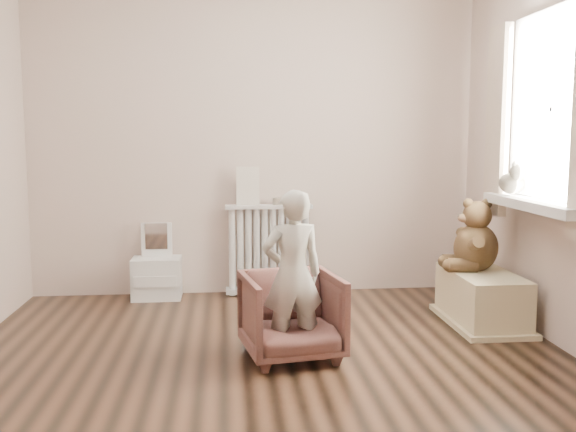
{
  "coord_description": "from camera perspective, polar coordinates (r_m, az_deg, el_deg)",
  "views": [
    {
      "loc": [
        -0.23,
        -3.45,
        1.28
      ],
      "look_at": [
        0.15,
        0.45,
        0.8
      ],
      "focal_mm": 40.0,
      "sensor_mm": 36.0,
      "label": 1
    }
  ],
  "objects": [
    {
      "name": "floor",
      "position": [
        3.69,
        -1.69,
        -13.33
      ],
      "size": [
        3.6,
        3.6,
        0.01
      ],
      "primitive_type": "cube",
      "color": "black",
      "rests_on": "ground"
    },
    {
      "name": "back_wall",
      "position": [
        5.26,
        -3.07,
        7.2
      ],
      "size": [
        3.6,
        0.02,
        2.6
      ],
      "primitive_type": "cube",
      "color": "beige",
      "rests_on": "ground"
    },
    {
      "name": "front_wall",
      "position": [
        1.67,
        2.33,
        7.59
      ],
      "size": [
        3.6,
        0.02,
        2.6
      ],
      "primitive_type": "cube",
      "color": "beige",
      "rests_on": "ground"
    },
    {
      "name": "window",
      "position": [
        4.25,
        22.65,
        8.74
      ],
      "size": [
        0.03,
        0.9,
        1.1
      ],
      "primitive_type": "cube",
      "color": "white",
      "rests_on": "right_wall"
    },
    {
      "name": "window_sill",
      "position": [
        4.22,
        21.2,
        0.94
      ],
      "size": [
        0.22,
        1.1,
        0.06
      ],
      "primitive_type": "cube",
      "color": "silver",
      "rests_on": "right_wall"
    },
    {
      "name": "curtain_right",
      "position": [
        4.71,
        18.13,
        7.98
      ],
      "size": [
        0.06,
        0.26,
        1.3
      ],
      "primitive_type": "cube",
      "color": "beige",
      "rests_on": "right_wall"
    },
    {
      "name": "radiator",
      "position": [
        5.22,
        -1.7,
        -2.83
      ],
      "size": [
        0.7,
        0.13,
        0.74
      ],
      "primitive_type": "cube",
      "color": "silver",
      "rests_on": "floor"
    },
    {
      "name": "paper_doll",
      "position": [
        5.15,
        -3.59,
        2.68
      ],
      "size": [
        0.18,
        0.02,
        0.31
      ],
      "primitive_type": "cube",
      "color": "beige",
      "rests_on": "radiator"
    },
    {
      "name": "tin_a",
      "position": [
        5.17,
        -0.85,
        1.32
      ],
      "size": [
        0.09,
        0.09,
        0.06
      ],
      "primitive_type": "cylinder",
      "color": "#A59E8C",
      "rests_on": "radiator"
    },
    {
      "name": "tin_b",
      "position": [
        5.19,
        0.68,
        1.34
      ],
      "size": [
        0.1,
        0.1,
        0.06
      ],
      "primitive_type": "cylinder",
      "color": "#A59E8C",
      "rests_on": "radiator"
    },
    {
      "name": "toy_vanity",
      "position": [
        5.23,
        -11.6,
        -4.23
      ],
      "size": [
        0.38,
        0.27,
        0.6
      ],
      "primitive_type": "cube",
      "color": "silver",
      "rests_on": "floor"
    },
    {
      "name": "armchair",
      "position": [
        3.77,
        0.32,
        -8.84
      ],
      "size": [
        0.62,
        0.64,
        0.5
      ],
      "primitive_type": "imported",
      "rotation": [
        0.0,
        0.0,
        0.17
      ],
      "color": "brown",
      "rests_on": "floor"
    },
    {
      "name": "child",
      "position": [
        3.66,
        0.4,
        -5.22
      ],
      "size": [
        0.39,
        0.29,
        0.97
      ],
      "primitive_type": "imported",
      "rotation": [
        0.0,
        0.0,
        3.32
      ],
      "color": "beige",
      "rests_on": "armchair"
    },
    {
      "name": "toy_bench",
      "position": [
        4.65,
        16.86,
        -6.76
      ],
      "size": [
        0.41,
        0.77,
        0.36
      ],
      "primitive_type": "cube",
      "color": "beige",
      "rests_on": "floor"
    },
    {
      "name": "teddy_bear",
      "position": [
        4.64,
        16.43,
        -0.86
      ],
      "size": [
        0.43,
        0.35,
        0.49
      ],
      "primitive_type": null,
      "rotation": [
        0.0,
        0.0,
        -0.11
      ],
      "color": "#3B2917",
      "rests_on": "toy_bench"
    },
    {
      "name": "plush_cat",
      "position": [
        4.51,
        19.27,
        3.03
      ],
      "size": [
        0.21,
        0.28,
        0.22
      ],
      "primitive_type": null,
      "rotation": [
        0.0,
        0.0,
        0.21
      ],
      "color": "gray",
      "rests_on": "window_sill"
    }
  ]
}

